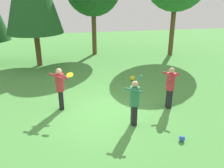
# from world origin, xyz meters

# --- Properties ---
(ground_plane) EXTENTS (40.00, 40.00, 0.00)m
(ground_plane) POSITION_xyz_m (0.00, 0.00, 0.00)
(ground_plane) COLOR #4C9342
(person_thrower) EXTENTS (0.67, 0.67, 1.88)m
(person_thrower) POSITION_xyz_m (0.88, -1.12, 1.02)
(person_thrower) COLOR black
(person_thrower) RESTS_ON ground_plane
(person_catcher) EXTENTS (0.77, 0.75, 1.76)m
(person_catcher) POSITION_xyz_m (-1.69, 0.63, 1.05)
(person_catcher) COLOR black
(person_catcher) RESTS_ON ground_plane
(person_bystander) EXTENTS (0.63, 0.54, 1.75)m
(person_bystander) POSITION_xyz_m (2.68, -0.11, 1.04)
(person_bystander) COLOR black
(person_bystander) RESTS_ON ground_plane
(frisbee) EXTENTS (0.34, 0.33, 0.14)m
(frisbee) POSITION_xyz_m (-1.27, 0.30, 1.58)
(frisbee) COLOR yellow
(ball_yellow) EXTENTS (0.27, 0.27, 0.27)m
(ball_yellow) POSITION_xyz_m (2.08, 3.26, 0.14)
(ball_yellow) COLOR yellow
(ball_yellow) RESTS_ON ground_plane
(ball_blue) EXTENTS (0.19, 0.19, 0.19)m
(ball_blue) POSITION_xyz_m (2.14, -2.40, 0.10)
(ball_blue) COLOR blue
(ball_blue) RESTS_ON ground_plane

